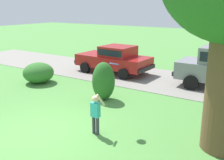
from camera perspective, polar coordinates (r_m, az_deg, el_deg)
The scene contains 7 objects.
ground_plane at distance 8.51m, azimuth -15.26°, elevation -10.89°, with size 80.00×80.00×0.00m, color #518E42.
driveway_strip at distance 14.32m, azimuth 7.84°, elevation 0.43°, with size 28.00×4.40×0.02m, color gray.
shrub_near_tree at distance 13.76m, azimuth -15.40°, elevation 1.51°, with size 1.50×1.51×1.01m.
shrub_centre_left at distance 10.78m, azimuth -1.81°, elevation -0.23°, with size 0.92×0.93×1.56m.
parked_sedan at distance 15.13m, azimuth 0.56°, elevation 4.65°, with size 4.46×2.20×1.56m.
child_thrower at distance 7.92m, azimuth -3.54°, elevation -6.71°, with size 0.46×0.27×1.29m.
frisbee at distance 8.04m, azimuth 0.43°, elevation 3.48°, with size 0.28×0.28×0.10m.
Camera 1 is at (5.86, -4.94, 3.72)m, focal length 42.90 mm.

